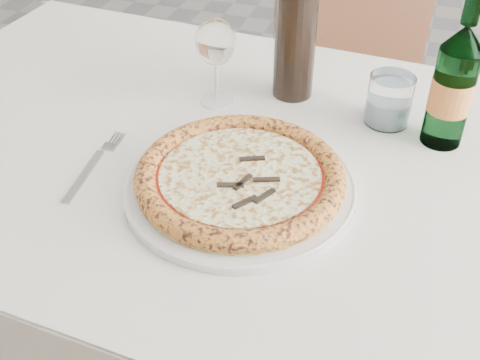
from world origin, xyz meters
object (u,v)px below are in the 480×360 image
Objects in this scene: chair_far at (357,60)px; wine_glass at (216,44)px; dining_table at (258,195)px; beer_bottle at (453,86)px; wine_bottle at (296,29)px; plate at (240,186)px; pizza at (240,177)px; tumbler at (389,103)px.

chair_far is 5.68× the size of wine_glass.
dining_table is 0.37m from beer_bottle.
wine_glass is 0.53× the size of wine_bottle.
beer_bottle is at bearing 25.83° from dining_table.
wine_glass reaches higher than dining_table.
plate is 2.19× the size of wine_glass.
wine_glass is 0.15m from wine_bottle.
beer_bottle is 0.29m from wine_bottle.
wine_bottle reaches higher than pizza.
wine_bottle is at bearing 89.74° from pizza.
tumbler is 0.34× the size of beer_bottle.
plate is 0.29m from wine_glass.
pizza is 1.21× the size of beer_bottle.
dining_table is 1.62× the size of chair_far.
chair_far is at bearing 86.67° from dining_table.
chair_far reaches higher than dining_table.
wine_bottle is (0.00, 0.31, 0.11)m from pizza.
tumbler is (0.14, -0.67, 0.26)m from chair_far.
beer_bottle is (0.41, -0.00, -0.01)m from wine_glass.
plate is 0.34m from wine_bottle.
tumbler is 0.12m from beer_bottle.
beer_bottle is (0.28, 0.14, 0.19)m from dining_table.
wine_glass is at bearing 117.65° from plate.
wine_glass is 0.62× the size of beer_bottle.
dining_table is 4.70× the size of pizza.
beer_bottle reaches higher than pizza.
beer_bottle is at bearing -15.17° from wine_bottle.
pizza is at bearing -62.35° from wine_glass.
chair_far is 3.51× the size of beer_bottle.
beer_bottle is at bearing -71.52° from chair_far.
tumbler is (0.19, 0.27, 0.01)m from pizza.
beer_bottle is (0.23, -0.70, 0.33)m from chair_far.
tumbler reaches higher than dining_table.
wine_glass is 1.83× the size of tumbler.
tumbler is at bearing 55.27° from plate.
dining_table is 9.20× the size of wine_glass.
tumbler is 0.21m from wine_bottle.
wine_bottle is (0.13, 0.07, 0.02)m from wine_glass.
pizza is 0.33m from tumbler.
plate is 1.12× the size of pizza.
chair_far is at bearing 108.48° from beer_bottle.
pizza is (-0.00, -0.00, 0.02)m from plate.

